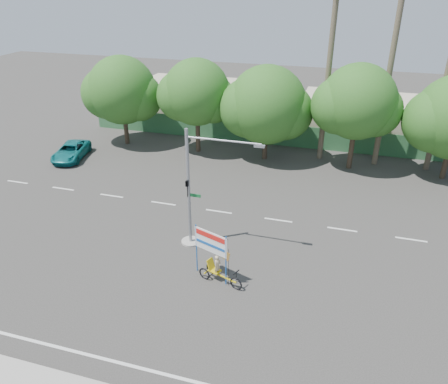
# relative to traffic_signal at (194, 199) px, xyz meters

# --- Properties ---
(ground) EXTENTS (120.00, 120.00, 0.00)m
(ground) POSITION_rel_traffic_signal_xyz_m (2.20, -3.98, -2.92)
(ground) COLOR #33302D
(ground) RESTS_ON ground
(fence) EXTENTS (38.00, 0.08, 2.00)m
(fence) POSITION_rel_traffic_signal_xyz_m (2.20, 17.52, -1.92)
(fence) COLOR #336B3D
(fence) RESTS_ON ground
(building_left) EXTENTS (12.00, 8.00, 4.00)m
(building_left) POSITION_rel_traffic_signal_xyz_m (-7.80, 22.02, -0.92)
(building_left) COLOR beige
(building_left) RESTS_ON ground
(building_right) EXTENTS (14.00, 8.00, 3.60)m
(building_right) POSITION_rel_traffic_signal_xyz_m (10.20, 22.02, -1.12)
(building_right) COLOR beige
(building_right) RESTS_ON ground
(tree_far_left) EXTENTS (7.14, 6.00, 7.96)m
(tree_far_left) POSITION_rel_traffic_signal_xyz_m (-11.85, 14.02, 1.84)
(tree_far_left) COLOR #473828
(tree_far_left) RESTS_ON ground
(tree_left) EXTENTS (6.66, 5.60, 8.07)m
(tree_left) POSITION_rel_traffic_signal_xyz_m (-4.85, 14.02, 2.14)
(tree_left) COLOR #473828
(tree_left) RESTS_ON ground
(tree_center) EXTENTS (7.62, 6.40, 7.85)m
(tree_center) POSITION_rel_traffic_signal_xyz_m (1.14, 14.02, 1.55)
(tree_center) COLOR #473828
(tree_center) RESTS_ON ground
(tree_right) EXTENTS (6.90, 5.80, 8.36)m
(tree_right) POSITION_rel_traffic_signal_xyz_m (8.15, 14.02, 2.32)
(tree_right) COLOR #473828
(tree_right) RESTS_ON ground
(palm_tall) EXTENTS (3.73, 3.79, 17.45)m
(palm_tall) POSITION_rel_traffic_signal_xyz_m (10.20, 15.52, 7.55)
(palm_tall) COLOR #70604C
(palm_tall) RESTS_ON ground
(palm_short) EXTENTS (3.73, 3.79, 14.45)m
(palm_short) POSITION_rel_traffic_signal_xyz_m (5.70, 15.52, 5.94)
(palm_short) COLOR #70604C
(palm_short) RESTS_ON ground
(traffic_signal) EXTENTS (4.72, 1.10, 7.00)m
(traffic_signal) POSITION_rel_traffic_signal_xyz_m (0.00, 0.00, 0.00)
(traffic_signal) COLOR gray
(traffic_signal) RESTS_ON ground
(trike_billboard) EXTENTS (2.79, 1.28, 2.89)m
(trike_billboard) POSITION_rel_traffic_signal_xyz_m (2.14, -2.88, -1.76)
(trike_billboard) COLOR black
(trike_billboard) RESTS_ON ground
(pickup_truck) EXTENTS (3.16, 5.06, 1.30)m
(pickup_truck) POSITION_rel_traffic_signal_xyz_m (-14.59, 9.32, -2.27)
(pickup_truck) COLOR #0F6D6E
(pickup_truck) RESTS_ON ground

